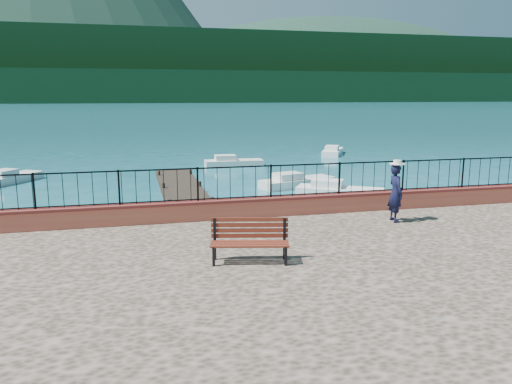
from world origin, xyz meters
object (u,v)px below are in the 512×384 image
boat_5 (333,150)px  boat_4 (234,160)px  boat_0 (181,216)px  boat_1 (340,188)px  person (396,193)px  boat_2 (298,179)px  park_bench (250,249)px  boat_3 (11,175)px

boat_5 → boat_4: bearing=146.1°
boat_0 → boat_1: size_ratio=0.84×
person → boat_5: 26.50m
boat_0 → boat_2: 9.56m
boat_1 → boat_4: same height
person → boat_5: bearing=-15.7°
park_bench → person: person is taller
boat_2 → boat_3: bearing=144.7°
person → boat_2: size_ratio=0.40×
boat_1 → boat_2: (-1.14, 2.98, 0.00)m
boat_3 → boat_5: 23.76m
boat_3 → boat_1: bearing=-83.8°
boat_0 → boat_3: 14.35m
boat_3 → boat_5: (22.42, 7.86, 0.00)m
boat_0 → boat_4: bearing=82.6°
boat_3 → boat_4: bearing=-43.8°
boat_5 → boat_2: bearing=179.5°
boat_0 → boat_5: size_ratio=0.86×
park_bench → person: size_ratio=1.07×
person → boat_1: size_ratio=0.41×
boat_1 → boat_5: 17.05m
boat_1 → boat_4: size_ratio=1.05×
boat_2 → boat_0: bearing=-152.3°
boat_0 → boat_5: (14.17, 19.60, 0.00)m
person → boat_5: (8.51, 25.04, -1.64)m
boat_4 → boat_3: bearing=-164.6°
park_bench → boat_3: 21.65m
park_bench → boat_0: bearing=108.5°
boat_5 → boat_0: bearing=173.3°
boat_4 → boat_5: same height
boat_0 → boat_1: same height
park_bench → boat_2: size_ratio=0.43×
person → boat_3: (-13.90, 17.18, -1.64)m
boat_0 → boat_4: same height
boat_0 → boat_3: size_ratio=0.98×
person → boat_0: (-5.66, 5.44, -1.64)m
boat_1 → boat_4: bearing=136.1°
boat_4 → boat_0: bearing=-106.9°
boat_3 → boat_0: bearing=-112.4°
boat_0 → boat_2: size_ratio=0.83×
boat_3 → boat_2: bearing=-76.0°
park_bench → boat_1: bearing=71.3°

